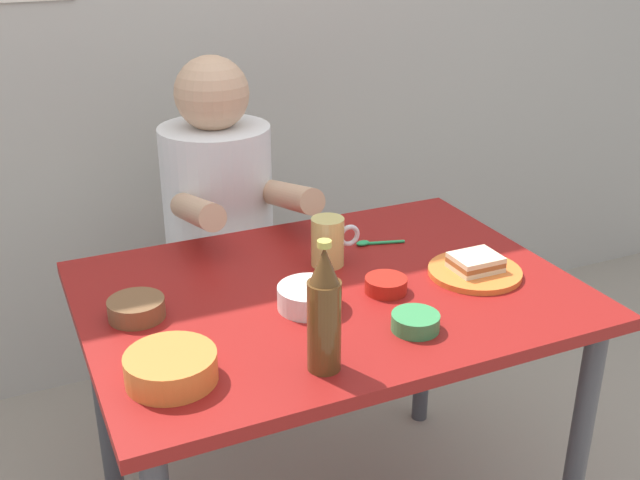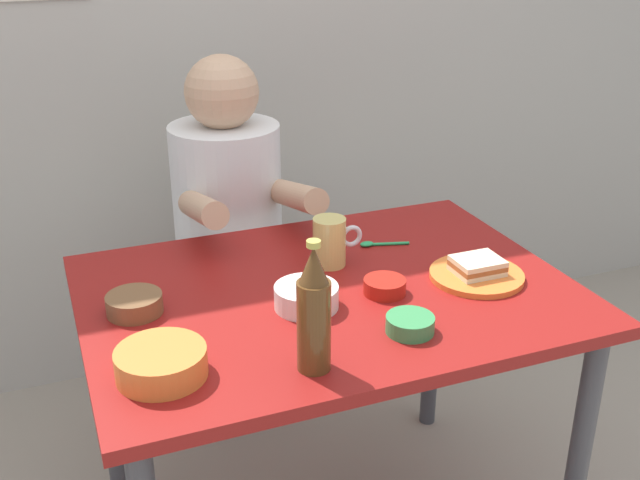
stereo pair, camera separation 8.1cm
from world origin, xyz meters
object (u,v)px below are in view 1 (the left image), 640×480
at_px(dining_table, 329,324).
at_px(beer_bottle, 324,313).
at_px(rice_bowl_white, 310,296).
at_px(person_seated, 219,196).
at_px(plate_orange, 475,272).
at_px(stool, 225,319).
at_px(beer_mug, 329,241).
at_px(sandwich, 476,262).

height_order(dining_table, beer_bottle, beer_bottle).
bearing_deg(rice_bowl_white, person_seated, 89.10).
distance_m(person_seated, plate_orange, 0.81).
relative_size(plate_orange, rice_bowl_white, 1.57).
bearing_deg(stool, beer_mug, -76.95).
relative_size(person_seated, plate_orange, 3.27).
relative_size(dining_table, person_seated, 1.53).
relative_size(sandwich, beer_mug, 0.87).
distance_m(stool, sandwich, 0.92).
distance_m(sandwich, rice_bowl_white, 0.42).
relative_size(person_seated, beer_mug, 5.71).
bearing_deg(plate_orange, dining_table, 167.12).
xyz_separation_m(stool, person_seated, (0.00, -0.01, 0.42)).
bearing_deg(rice_bowl_white, dining_table, 40.07).
height_order(beer_mug, rice_bowl_white, beer_mug).
xyz_separation_m(plate_orange, beer_bottle, (-0.49, -0.21, 0.11)).
height_order(person_seated, sandwich, person_seated).
distance_m(dining_table, sandwich, 0.37).
height_order(dining_table, sandwich, sandwich).
bearing_deg(stool, plate_orange, -59.96).
bearing_deg(plate_orange, person_seated, 120.44).
height_order(person_seated, rice_bowl_white, person_seated).
bearing_deg(stool, sandwich, -59.96).
bearing_deg(beer_mug, person_seated, 103.34).
bearing_deg(plate_orange, stool, 120.04).
relative_size(stool, beer_mug, 3.57).
height_order(stool, beer_mug, beer_mug).
bearing_deg(person_seated, beer_mug, -76.66).
bearing_deg(beer_bottle, plate_orange, 23.57).
xyz_separation_m(plate_orange, rice_bowl_white, (-0.42, 0.01, 0.02)).
bearing_deg(person_seated, rice_bowl_white, -90.90).
bearing_deg(stool, dining_table, -84.00).
bearing_deg(beer_bottle, person_seated, 84.93).
distance_m(plate_orange, rice_bowl_white, 0.42).
relative_size(person_seated, beer_bottle, 2.75).
height_order(plate_orange, beer_bottle, beer_bottle).
xyz_separation_m(sandwich, rice_bowl_white, (-0.42, 0.01, -0.00)).
xyz_separation_m(dining_table, rice_bowl_white, (-0.08, -0.06, 0.12)).
xyz_separation_m(beer_bottle, rice_bowl_white, (0.07, 0.23, -0.09)).
bearing_deg(rice_bowl_white, plate_orange, -1.88).
relative_size(beer_bottle, rice_bowl_white, 1.87).
bearing_deg(beer_mug, stool, 103.05).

